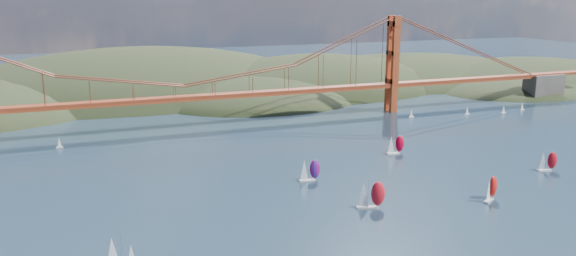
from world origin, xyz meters
The scene contains 12 objects.
headlands centered at (44.95, 278.29, -12.46)m, with size 725.00×225.00×96.00m.
bridge centered at (-1.75, 180.00, 32.23)m, with size 552.00×12.00×55.00m.
racer_0 centered at (34.59, 49.26, 4.89)m, with size 9.25×5.86×10.35m.
racer_1 centered at (75.52, 41.47, 4.26)m, with size 7.92×6.26×9.01m.
racer_2 centered at (117.78, 59.57, 4.12)m, with size 7.77×4.26×8.71m.
racer_3 centered at (75.11, 101.03, 4.27)m, with size 7.92×3.32×9.03m.
racer_rwb centered at (26.80, 81.10, 4.33)m, with size 8.07×3.46×9.17m.
distant_boat_3 centered at (-59.99, 162.51, 2.41)m, with size 3.00×2.00×4.70m.
distant_boat_4 centered at (122.08, 161.16, 2.41)m, with size 3.00×2.00×4.70m.
distant_boat_5 centered at (155.86, 156.28, 2.41)m, with size 3.00×2.00×4.70m.
distant_boat_6 centered at (177.49, 151.55, 2.41)m, with size 3.00×2.00×4.70m.
distant_boat_7 centered at (194.26, 155.05, 2.41)m, with size 3.00×2.00×4.70m.
Camera 1 is at (-49.81, -99.55, 67.49)m, focal length 35.00 mm.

